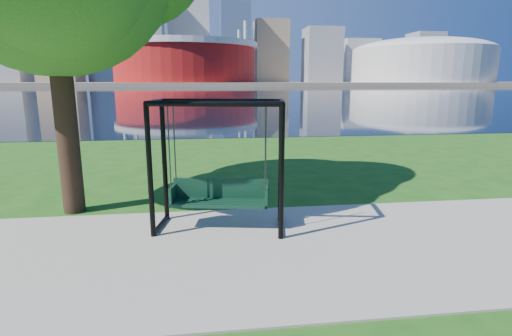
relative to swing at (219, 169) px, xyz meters
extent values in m
plane|color=#1E5114|center=(0.48, -0.52, -1.10)|extent=(900.00, 900.00, 0.00)
cube|color=#9E937F|center=(0.48, -1.02, -1.08)|extent=(120.00, 4.00, 0.03)
cube|color=black|center=(0.48, 101.48, -1.09)|extent=(900.00, 180.00, 0.02)
cube|color=#937F60|center=(0.48, 305.48, -0.10)|extent=(900.00, 228.00, 2.00)
cylinder|color=maroon|center=(-9.52, 234.48, 11.90)|extent=(80.00, 80.00, 22.00)
cylinder|color=silver|center=(-9.52, 234.48, 21.40)|extent=(83.00, 83.00, 3.00)
cylinder|color=silver|center=(23.39, 253.48, 16.90)|extent=(2.00, 2.00, 32.00)
cylinder|color=silver|center=(-42.43, 253.48, 16.90)|extent=(2.00, 2.00, 32.00)
cylinder|color=silver|center=(-42.43, 215.48, 16.90)|extent=(2.00, 2.00, 32.00)
cylinder|color=silver|center=(23.39, 215.48, 16.90)|extent=(2.00, 2.00, 32.00)
cylinder|color=beige|center=(135.48, 234.48, 10.90)|extent=(84.00, 84.00, 20.00)
ellipsoid|color=beige|center=(135.48, 234.48, 19.90)|extent=(84.00, 84.00, 15.12)
cube|color=gray|center=(-139.52, 309.48, 31.90)|extent=(28.00, 28.00, 62.00)
cube|color=#998466|center=(-99.52, 299.48, 44.90)|extent=(26.00, 26.00, 88.00)
cube|color=slate|center=(-69.52, 324.48, 48.40)|extent=(30.00, 24.00, 95.00)
cube|color=gray|center=(-39.52, 304.48, 36.90)|extent=(24.00, 24.00, 72.00)
cube|color=silver|center=(-9.52, 334.48, 40.90)|extent=(32.00, 28.00, 80.00)
cube|color=slate|center=(25.48, 309.48, 29.90)|extent=(22.00, 22.00, 58.00)
cube|color=#998466|center=(55.48, 324.48, 24.90)|extent=(26.00, 26.00, 48.00)
cube|color=gray|center=(95.48, 314.48, 21.90)|extent=(28.00, 24.00, 42.00)
cube|color=silver|center=(135.48, 339.48, 18.90)|extent=(30.00, 26.00, 36.00)
cube|color=gray|center=(185.48, 319.48, 20.90)|extent=(24.00, 24.00, 40.00)
cube|color=#998466|center=(225.48, 334.48, 16.90)|extent=(26.00, 26.00, 32.00)
cylinder|color=black|center=(-1.13, -0.27, 0.02)|extent=(0.10, 0.10, 2.22)
cylinder|color=black|center=(0.96, -0.64, 0.02)|extent=(0.10, 0.10, 2.22)
cylinder|color=black|center=(-0.97, 0.59, 0.02)|extent=(0.10, 0.10, 2.22)
cylinder|color=black|center=(1.12, 0.21, 0.02)|extent=(0.10, 0.10, 2.22)
cylinder|color=black|center=(-0.08, -0.45, 1.13)|extent=(2.11, 0.46, 0.09)
cylinder|color=black|center=(0.07, 0.40, 1.13)|extent=(2.11, 0.46, 0.09)
cylinder|color=black|center=(-1.05, 0.16, 1.13)|extent=(0.24, 0.87, 0.09)
cylinder|color=black|center=(-1.05, 0.16, -1.02)|extent=(0.22, 0.87, 0.07)
cylinder|color=black|center=(1.04, -0.22, 1.13)|extent=(0.24, 0.87, 0.09)
cylinder|color=black|center=(1.04, -0.22, -1.02)|extent=(0.22, 0.87, 0.07)
cube|color=black|center=(0.00, -0.03, -0.61)|extent=(1.74, 0.73, 0.06)
cube|color=black|center=(0.03, 0.16, -0.40)|extent=(1.67, 0.35, 0.37)
cube|color=black|center=(-0.81, 0.12, -0.48)|extent=(0.12, 0.44, 0.33)
cube|color=black|center=(0.80, -0.17, -0.48)|extent=(0.12, 0.44, 0.33)
cylinder|color=#35353A|center=(-0.82, -0.06, 0.38)|extent=(0.03, 0.03, 1.40)
cylinder|color=#35353A|center=(0.75, -0.34, 0.38)|extent=(0.03, 0.03, 1.40)
cylinder|color=#35353A|center=(-0.76, 0.29, 0.38)|extent=(0.03, 0.03, 1.40)
cylinder|color=#35353A|center=(0.81, 0.01, 0.38)|extent=(0.03, 0.03, 1.40)
cylinder|color=black|center=(-2.86, 1.36, 0.97)|extent=(0.41, 0.41, 4.14)
camera|label=1|loc=(-0.25, -6.72, 1.47)|focal=28.00mm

